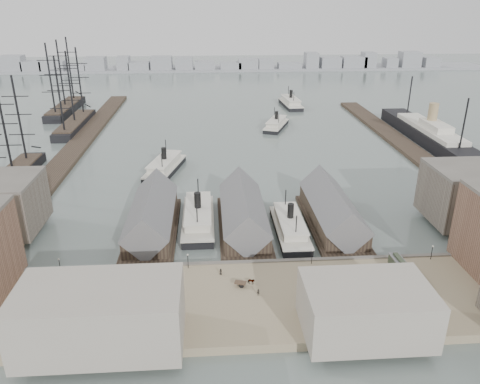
{
  "coord_description": "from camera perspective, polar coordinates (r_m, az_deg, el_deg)",
  "views": [
    {
      "loc": [
        -9.18,
        -104.2,
        62.32
      ],
      "look_at": [
        0.0,
        30.0,
        6.0
      ],
      "focal_mm": 35.0,
      "sensor_mm": 36.0,
      "label": 1
    }
  ],
  "objects": [
    {
      "name": "ferry_open_far",
      "position": [
        292.61,
        6.19,
        10.79
      ],
      "size": [
        11.11,
        30.48,
        10.68
      ],
      "rotation": [
        0.0,
        0.0,
        0.07
      ],
      "color": "black",
      "rests_on": "ground"
    },
    {
      "name": "sailing_ship_mid",
      "position": [
        255.3,
        -19.46,
        7.93
      ],
      "size": [
        9.29,
        53.68,
        38.2
      ],
      "color": "black",
      "rests_on": "ground"
    },
    {
      "name": "horse_cart_left",
      "position": [
        109.89,
        -16.88,
        -11.19
      ],
      "size": [
        4.79,
        2.19,
        1.59
      ],
      "rotation": [
        0.0,
        0.0,
        1.39
      ],
      "color": "black",
      "rests_on": "quay"
    },
    {
      "name": "sailing_ship_far",
      "position": [
        294.07,
        -20.49,
        9.65
      ],
      "size": [
        9.86,
        54.77,
        40.53
      ],
      "color": "black",
      "rests_on": "ground"
    },
    {
      "name": "far_shore",
      "position": [
        442.27,
        -3.06,
        15.1
      ],
      "size": [
        500.0,
        40.0,
        15.72
      ],
      "color": "gray",
      "rests_on": "ground"
    },
    {
      "name": "ferry_open_near",
      "position": [
        181.41,
        -9.16,
        3.14
      ],
      "size": [
        15.38,
        30.17,
        10.33
      ],
      "rotation": [
        0.0,
        0.0,
        -0.24
      ],
      "color": "black",
      "rests_on": "ground"
    },
    {
      "name": "ocean_steamer",
      "position": [
        233.02,
        22.12,
        6.53
      ],
      "size": [
        12.49,
        91.27,
        18.25
      ],
      "color": "black",
      "rests_on": "ground"
    },
    {
      "name": "pedestrian_3",
      "position": [
        102.03,
        -10.68,
        -13.41
      ],
      "size": [
        1.04,
        0.66,
        1.65
      ],
      "primitive_type": "imported",
      "rotation": [
        0.0,
        0.0,
        3.42
      ],
      "color": "black",
      "rests_on": "quay"
    },
    {
      "name": "lamp_post_near_w",
      "position": [
        113.14,
        -6.38,
        -8.05
      ],
      "size": [
        0.44,
        0.44,
        3.92
      ],
      "color": "black",
      "rests_on": "quay"
    },
    {
      "name": "ferry_docked_west",
      "position": [
        138.16,
        -5.12,
        -3.02
      ],
      "size": [
        9.06,
        30.19,
        10.78
      ],
      "color": "black",
      "rests_on": "ground"
    },
    {
      "name": "pedestrian_2",
      "position": [
        109.43,
        -10.14,
        -10.58
      ],
      "size": [
        1.2,
        0.75,
        1.78
      ],
      "primitive_type": "imported",
      "rotation": [
        0.0,
        0.0,
        0.08
      ],
      "color": "black",
      "rests_on": "quay"
    },
    {
      "name": "pedestrian_5",
      "position": [
        104.28,
        2.25,
        -12.1
      ],
      "size": [
        0.67,
        0.56,
        1.6
      ],
      "primitive_type": "imported",
      "rotation": [
        0.0,
        0.0,
        6.03
      ],
      "color": "black",
      "rests_on": "quay"
    },
    {
      "name": "seawall",
      "position": [
        116.74,
        1.19,
        -8.89
      ],
      "size": [
        180.0,
        1.2,
        2.3
      ],
      "primitive_type": "cube",
      "color": "#59544C",
      "rests_on": "ground"
    },
    {
      "name": "pedestrian_8",
      "position": [
        116.12,
        18.51,
        -9.41
      ],
      "size": [
        1.08,
        0.85,
        1.7
      ],
      "primitive_type": "imported",
      "rotation": [
        0.0,
        0.0,
        3.64
      ],
      "color": "black",
      "rests_on": "quay"
    },
    {
      "name": "lamp_post_near_e",
      "position": [
        115.55,
        8.78,
        -7.48
      ],
      "size": [
        0.44,
        0.44,
        3.92
      ],
      "color": "black",
      "rests_on": "quay"
    },
    {
      "name": "ferry_open_mid",
      "position": [
        242.04,
        4.44,
        8.26
      ],
      "size": [
        16.7,
        26.92,
        9.24
      ],
      "rotation": [
        0.0,
        0.0,
        -0.37
      ],
      "color": "black",
      "rests_on": "ground"
    },
    {
      "name": "street_bldg_center",
      "position": [
        95.52,
        15.1,
        -13.59
      ],
      "size": [
        24.0,
        16.0,
        10.0
      ],
      "primitive_type": "cube",
      "color": "gray",
      "rests_on": "quay"
    },
    {
      "name": "pedestrian_4",
      "position": [
        111.2,
        -2.36,
        -9.67
      ],
      "size": [
        0.91,
        0.86,
        1.57
      ],
      "primitive_type": "imported",
      "rotation": [
        0.0,
        0.0,
        2.5
      ],
      "color": "black",
      "rests_on": "quay"
    },
    {
      "name": "lamp_post_far_w",
      "position": [
        118.53,
        -21.16,
        -8.07
      ],
      "size": [
        0.44,
        0.44,
        3.92
      ],
      "color": "black",
      "rests_on": "quay"
    },
    {
      "name": "horse_cart_right",
      "position": [
        105.54,
        13.12,
        -12.31
      ],
      "size": [
        4.74,
        2.29,
        1.53
      ],
      "rotation": [
        0.0,
        0.0,
        1.75
      ],
      "color": "black",
      "rests_on": "quay"
    },
    {
      "name": "warehouse_east_back",
      "position": [
        151.51,
        27.03,
        -0.29
      ],
      "size": [
        28.0,
        20.0,
        15.0
      ],
      "primitive_type": "cube",
      "color": "#60564C",
      "rests_on": "east_land"
    },
    {
      "name": "pedestrian_7",
      "position": [
        104.14,
        16.54,
        -13.17
      ],
      "size": [
        1.24,
        0.83,
        1.78
      ],
      "primitive_type": "imported",
      "rotation": [
        0.0,
        0.0,
        2.99
      ],
      "color": "black",
      "rests_on": "quay"
    },
    {
      "name": "street_bldg_west",
      "position": [
        92.72,
        -16.62,
        -14.26
      ],
      "size": [
        30.0,
        16.0,
        12.0
      ],
      "primitive_type": "cube",
      "color": "gray",
      "rests_on": "quay"
    },
    {
      "name": "pedestrian_11",
      "position": [
        105.61,
        -15.2,
        -12.44
      ],
      "size": [
        0.63,
        0.91,
        1.79
      ],
      "primitive_type": "imported",
      "rotation": [
        0.0,
        0.0,
        1.64
      ],
      "color": "black",
      "rests_on": "quay"
    },
    {
      "name": "pedestrian_0",
      "position": [
        112.5,
        -20.83,
        -10.91
      ],
      "size": [
        0.68,
        0.57,
        1.6
      ],
      "primitive_type": "imported",
      "rotation": [
        0.0,
        0.0,
        3.42
      ],
      "color": "black",
      "rests_on": "quay"
    },
    {
      "name": "ferry_shed_east",
      "position": [
        138.65,
        11.17,
        -2.33
      ],
      "size": [
        14.0,
        42.0,
        12.6
      ],
      "color": "#2D231C",
      "rests_on": "ground"
    },
    {
      "name": "pedestrian_1",
      "position": [
        109.77,
        -18.49,
        -11.43
      ],
      "size": [
        0.88,
        0.99,
        1.69
      ],
      "primitive_type": "imported",
      "rotation": [
        0.0,
        0.0,
        4.38
      ],
      "color": "black",
      "rests_on": "quay"
    },
    {
      "name": "ground",
      "position": [
        121.76,
        0.97,
        -8.07
      ],
      "size": [
        900.0,
        900.0,
        0.0
      ],
      "primitive_type": "plane",
      "color": "#56635F",
      "rests_on": "ground"
    },
    {
      "name": "ferry_shed_center",
      "position": [
        134.43,
        0.38,
        -2.69
      ],
      "size": [
        14.0,
        42.0,
        12.6
      ],
      "color": "#2D231C",
      "rests_on": "ground"
    },
    {
      "name": "quay",
      "position": [
        104.57,
        1.92,
        -13.2
      ],
      "size": [
        180.0,
        30.0,
        2.0
      ],
      "primitive_type": "cube",
      "color": "#85765A",
      "rests_on": "ground"
    },
    {
      "name": "east_wharf",
      "position": [
        221.58,
        19.52,
        5.28
      ],
      "size": [
        10.0,
        180.0,
        1.6
      ],
      "primitive_type": "cube",
      "color": "#2D231C",
      "rests_on": "ground"
    },
    {
      "name": "sailing_ship_near",
      "position": [
        183.09,
        -26.64,
        1.19
      ],
      "size": [
        8.75,
        60.27,
        35.97
      ],
      "color": "black",
      "rests_on": "ground"
    },
    {
      "name": "horse_cart_center",
      "position": [
        107.5,
        0.86,
        -10.93
      ],
      "size": [
        4.87,
        2.45,
        1.43
      ],
      "rotation": [
        0.0,
        0.0,
        1.28
      ],
      "color": "black",
      "rests_on": "quay"
    },
    {
      "name": "pedestrian_10",
      "position": [
        111.43,
        -18.47,
        -10.84
      ],
      "size": [
        1.19,
        0.72,
        1.81
      ],
      "primitive_type": "imported",
      "rotation": [
        0.0,
        0.0,
        6.24
      ],
      "color": "black",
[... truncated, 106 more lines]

